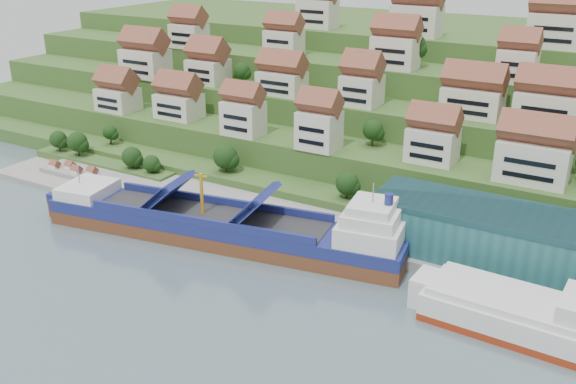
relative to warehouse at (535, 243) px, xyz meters
The scene contains 11 objects.
ground 55.18m from the warehouse, 161.90° to the right, with size 300.00×300.00×0.00m, color slate.
quay 32.64m from the warehouse, behind, with size 180.00×14.00×2.20m, color gray.
pebble_beach 110.32m from the warehouse, behind, with size 45.00×20.00×1.00m, color gray.
hillside 101.03m from the warehouse, 121.00° to the left, with size 260.00×128.00×31.00m.
hillside_village 64.88m from the warehouse, 137.34° to the left, with size 157.02×65.05×28.81m.
hillside_trees 67.03m from the warehouse, 155.96° to the left, with size 142.53×61.85×31.48m.
warehouse is the anchor object (origin of this frame).
flagpole 34.60m from the warehouse, 168.33° to the right, with size 1.28×0.16×8.00m.
beach_huts 112.29m from the warehouse, behind, with size 14.40×3.70×2.20m.
cargo_ship 58.45m from the warehouse, 164.36° to the right, with size 77.65×24.10×17.00m.
second_ship 19.15m from the warehouse, 77.20° to the right, with size 33.52×13.51×9.59m.
Camera 1 is at (66.04, -94.73, 59.25)m, focal length 40.00 mm.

